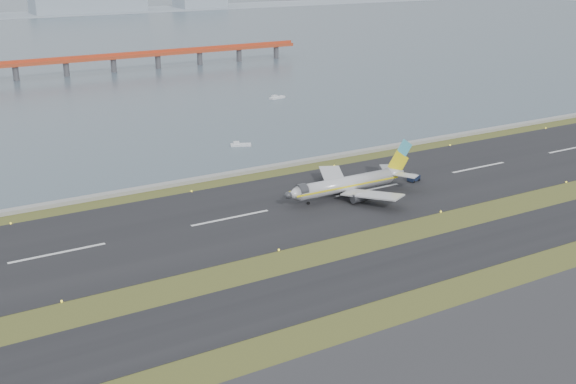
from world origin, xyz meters
name	(u,v)px	position (x,y,z in m)	size (l,w,h in m)	color
ground	(298,264)	(0.00, 0.00, 0.00)	(1000.00, 1000.00, 0.00)	#3A4B1A
taxiway_strip	(331,286)	(0.00, -12.00, 0.05)	(1000.00, 18.00, 0.10)	black
runway_strip	(230,218)	(0.00, 30.00, 0.05)	(1000.00, 45.00, 0.10)	black
seawall	(180,183)	(0.00, 60.00, 0.50)	(1000.00, 2.50, 1.00)	#969791
red_pier	(66,61)	(20.00, 250.00, 7.28)	(260.00, 5.00, 10.20)	#C04221
airliner	(350,183)	(33.22, 28.51, 3.46)	(38.52, 32.89, 12.80)	silver
pushback_tug	(414,178)	(55.33, 29.64, 1.09)	(3.90, 2.84, 2.24)	#121B32
workboat_near	(240,145)	(32.03, 86.90, 0.50)	(6.79, 4.49, 1.58)	white
workboat_far	(277,97)	(80.74, 147.36, 0.54)	(7.37, 3.53, 1.72)	white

